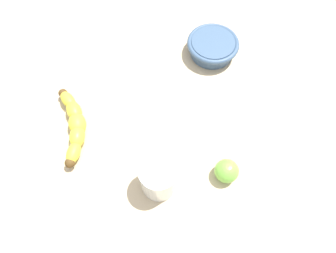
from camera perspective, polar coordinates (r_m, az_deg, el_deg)
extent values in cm
cube|color=tan|center=(69.04, -4.59, -1.87)|extent=(120.00, 120.00, 3.00)
ellipsoid|color=yellow|center=(66.59, -17.31, -4.71)|extent=(5.71, 4.17, 2.73)
ellipsoid|color=yellow|center=(67.78, -16.68, -2.06)|extent=(5.41, 3.74, 3.26)
ellipsoid|color=yellow|center=(69.32, -16.65, 0.48)|extent=(5.53, 4.36, 3.79)
ellipsoid|color=yellow|center=(71.11, -17.20, 2.78)|extent=(5.91, 4.75, 3.26)
ellipsoid|color=yellow|center=(73.06, -18.25, 4.74)|extent=(5.79, 5.00, 2.73)
sphere|color=#513819|center=(65.96, -17.95, -6.52)|extent=(2.08, 2.08, 2.08)
sphere|color=#513819|center=(74.44, -19.09, 5.91)|extent=(2.08, 2.08, 2.08)
cylinder|color=silver|center=(59.30, -1.76, -9.52)|extent=(7.41, 7.41, 8.65)
cylinder|color=#DEA5A7|center=(59.85, -1.74, -9.69)|extent=(6.91, 6.91, 6.98)
cylinder|color=#3D5675|center=(79.18, 8.32, 14.47)|extent=(10.74, 10.74, 4.17)
torus|color=#3D5675|center=(78.08, 8.47, 15.18)|extent=(12.87, 12.87, 1.20)
sphere|color=#75C142|center=(62.75, 10.94, -8.19)|extent=(4.92, 4.92, 4.92)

